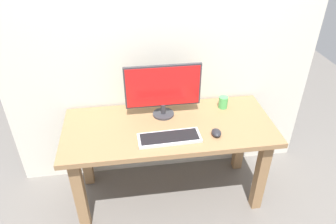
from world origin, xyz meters
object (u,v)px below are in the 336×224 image
keyboard_primary (169,138)px  coffee_mug (223,102)px  mouse (216,133)px  desk (169,138)px  monitor (163,89)px

keyboard_primary → coffee_mug: coffee_mug is taller
keyboard_primary → mouse: 0.34m
desk → coffee_mug: 0.54m
coffee_mug → desk: bearing=-158.8°
mouse → coffee_mug: size_ratio=0.97×
desk → monitor: bearing=98.5°
desk → monitor: 0.39m
monitor → keyboard_primary: (0.00, -0.32, -0.22)m
monitor → keyboard_primary: bearing=-89.7°
desk → coffee_mug: size_ratio=16.23×
mouse → desk: bearing=153.8°
desk → mouse: (0.32, -0.17, 0.15)m
monitor → coffee_mug: 0.53m
monitor → mouse: (0.34, -0.32, -0.21)m
mouse → coffee_mug: 0.39m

